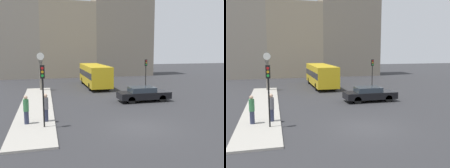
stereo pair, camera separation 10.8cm
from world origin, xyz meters
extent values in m
plane|color=#2D2D30|center=(0.00, 0.00, 0.00)|extent=(120.00, 120.00, 0.00)
cube|color=#A39E93|center=(-6.20, 7.40, 0.06)|extent=(2.57, 18.79, 0.11)
cube|color=gray|center=(-9.62, 29.92, 7.94)|extent=(7.14, 5.00, 15.87)
cube|color=gray|center=(-1.56, 29.92, 6.17)|extent=(8.97, 5.00, 12.33)
cube|color=gray|center=(8.06, 29.92, 9.98)|extent=(10.26, 5.00, 19.95)
cube|color=black|center=(3.08, 7.16, 0.57)|extent=(4.64, 1.83, 0.60)
cube|color=#2D3842|center=(2.90, 7.16, 1.09)|extent=(2.23, 1.64, 0.43)
cylinder|color=black|center=(4.52, 7.96, 0.32)|extent=(0.64, 0.22, 0.64)
cylinder|color=black|center=(4.52, 6.35, 0.32)|extent=(0.64, 0.22, 0.64)
cylinder|color=black|center=(1.64, 7.96, 0.32)|extent=(0.64, 0.22, 0.64)
cylinder|color=black|center=(1.64, 6.35, 0.32)|extent=(0.64, 0.22, 0.64)
cube|color=gold|center=(0.53, 17.06, 1.53)|extent=(2.44, 9.26, 2.34)
cube|color=#1E232D|center=(0.53, 17.06, 1.67)|extent=(2.47, 9.08, 0.70)
cylinder|color=black|center=(1.61, 19.93, 0.45)|extent=(0.28, 0.90, 0.90)
cylinder|color=black|center=(-0.55, 19.93, 0.45)|extent=(0.28, 0.90, 0.90)
cylinder|color=black|center=(1.61, 14.19, 0.45)|extent=(0.28, 0.90, 0.90)
cylinder|color=black|center=(-0.55, 14.19, 0.45)|extent=(0.28, 0.90, 0.90)
cylinder|color=black|center=(-5.56, 1.30, 1.55)|extent=(0.09, 0.09, 2.87)
cube|color=black|center=(-5.56, 1.30, 3.36)|extent=(0.26, 0.20, 0.76)
cylinder|color=red|center=(-5.56, 1.18, 3.57)|extent=(0.15, 0.04, 0.15)
cylinder|color=orange|center=(-5.56, 1.18, 3.36)|extent=(0.15, 0.04, 0.15)
cylinder|color=green|center=(-5.56, 1.18, 3.15)|extent=(0.15, 0.04, 0.15)
cylinder|color=black|center=(5.99, 13.71, 1.36)|extent=(0.09, 0.09, 2.72)
cube|color=black|center=(5.99, 13.71, 3.10)|extent=(0.26, 0.20, 0.76)
cylinder|color=red|center=(5.99, 13.59, 3.31)|extent=(0.15, 0.04, 0.15)
cylinder|color=orange|center=(5.99, 13.59, 3.10)|extent=(0.15, 0.04, 0.15)
cylinder|color=green|center=(5.99, 13.59, 2.89)|extent=(0.15, 0.04, 0.15)
cylinder|color=#666056|center=(-5.87, 15.42, 1.69)|extent=(0.34, 0.34, 3.16)
cube|color=#666056|center=(-5.87, 15.42, 3.37)|extent=(0.44, 0.44, 0.21)
cylinder|color=#666056|center=(-5.87, 15.42, 3.88)|extent=(0.87, 0.04, 0.87)
cylinder|color=white|center=(-5.87, 15.42, 3.88)|extent=(0.81, 0.06, 0.81)
cylinder|color=#2D334C|center=(-5.45, 2.49, 0.51)|extent=(0.29, 0.29, 0.79)
cylinder|color=slate|center=(-5.45, 2.49, 1.26)|extent=(0.34, 0.34, 0.73)
sphere|color=tan|center=(-5.45, 2.49, 1.76)|extent=(0.25, 0.25, 0.25)
cylinder|color=#2D334C|center=(-6.60, 2.22, 0.51)|extent=(0.28, 0.28, 0.79)
cylinder|color=#387A47|center=(-6.60, 2.22, 1.27)|extent=(0.33, 0.33, 0.74)
sphere|color=tan|center=(-6.60, 2.22, 1.76)|extent=(0.23, 0.23, 0.23)
camera|label=1|loc=(-5.39, -13.40, 4.62)|focal=40.00mm
camera|label=2|loc=(-5.28, -13.42, 4.62)|focal=40.00mm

